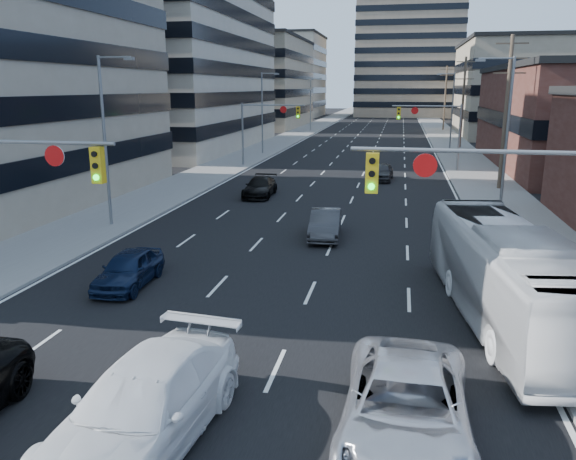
# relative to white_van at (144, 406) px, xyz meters

# --- Properties ---
(road_surface) EXTENTS (18.00, 300.00, 0.02)m
(road_surface) POSITION_rel_white_van_xyz_m (0.24, 127.65, -0.88)
(road_surface) COLOR black
(road_surface) RESTS_ON ground
(sidewalk_left) EXTENTS (5.00, 300.00, 0.15)m
(sidewalk_left) POSITION_rel_white_van_xyz_m (-11.26, 127.65, -0.82)
(sidewalk_left) COLOR slate
(sidewalk_left) RESTS_ON ground
(sidewalk_right) EXTENTS (5.00, 300.00, 0.15)m
(sidewalk_right) POSITION_rel_white_van_xyz_m (11.74, 127.65, -0.82)
(sidewalk_right) COLOR slate
(sidewalk_right) RESTS_ON ground
(office_left_mid) EXTENTS (26.00, 34.00, 28.00)m
(office_left_mid) POSITION_rel_white_van_xyz_m (-26.76, 57.65, 13.11)
(office_left_mid) COLOR #ADA089
(office_left_mid) RESTS_ON ground
(office_left_far) EXTENTS (20.00, 30.00, 16.00)m
(office_left_far) POSITION_rel_white_van_xyz_m (-23.76, 97.65, 7.11)
(office_left_far) COLOR gray
(office_left_far) RESTS_ON ground
(office_right_far) EXTENTS (22.00, 28.00, 14.00)m
(office_right_far) POSITION_rel_white_van_xyz_m (25.24, 85.65, 6.11)
(office_right_far) COLOR gray
(office_right_far) RESTS_ON ground
(apartment_tower) EXTENTS (26.00, 26.00, 58.00)m
(apartment_tower) POSITION_rel_white_van_xyz_m (6.24, 147.65, 28.11)
(apartment_tower) COLOR gray
(apartment_tower) RESTS_ON ground
(bg_block_left) EXTENTS (24.00, 24.00, 20.00)m
(bg_block_left) POSITION_rel_white_van_xyz_m (-27.76, 137.65, 9.11)
(bg_block_left) COLOR #ADA089
(bg_block_left) RESTS_ON ground
(bg_block_right) EXTENTS (22.00, 22.00, 12.00)m
(bg_block_right) POSITION_rel_white_van_xyz_m (32.24, 127.65, 5.11)
(bg_block_right) COLOR gray
(bg_block_right) RESTS_ON ground
(signal_near_left) EXTENTS (6.59, 0.33, 6.00)m
(signal_near_left) POSITION_rel_white_van_xyz_m (-7.22, 5.65, 3.43)
(signal_near_left) COLOR slate
(signal_near_left) RESTS_ON ground
(signal_near_right) EXTENTS (6.59, 0.33, 6.00)m
(signal_near_right) POSITION_rel_white_van_xyz_m (7.69, 5.65, 3.43)
(signal_near_right) COLOR slate
(signal_near_right) RESTS_ON ground
(signal_far_left) EXTENTS (6.09, 0.33, 6.00)m
(signal_far_left) POSITION_rel_white_van_xyz_m (-7.44, 42.65, 3.41)
(signal_far_left) COLOR slate
(signal_far_left) RESTS_ON ground
(signal_far_right) EXTENTS (6.09, 0.33, 6.00)m
(signal_far_right) POSITION_rel_white_van_xyz_m (7.92, 42.65, 3.41)
(signal_far_right) COLOR slate
(signal_far_right) RESTS_ON ground
(utility_pole_block) EXTENTS (2.20, 0.28, 11.00)m
(utility_pole_block) POSITION_rel_white_van_xyz_m (12.44, 33.65, 4.88)
(utility_pole_block) COLOR #4C3D2D
(utility_pole_block) RESTS_ON ground
(utility_pole_midblock) EXTENTS (2.20, 0.28, 11.00)m
(utility_pole_midblock) POSITION_rel_white_van_xyz_m (12.44, 63.65, 4.88)
(utility_pole_midblock) COLOR #4C3D2D
(utility_pole_midblock) RESTS_ON ground
(utility_pole_distant) EXTENTS (2.20, 0.28, 11.00)m
(utility_pole_distant) POSITION_rel_white_van_xyz_m (12.44, 93.65, 4.88)
(utility_pole_distant) COLOR #4C3D2D
(utility_pole_distant) RESTS_ON ground
(streetlight_left_near) EXTENTS (2.03, 0.22, 9.00)m
(streetlight_left_near) POSITION_rel_white_van_xyz_m (-10.10, 17.65, 4.16)
(streetlight_left_near) COLOR slate
(streetlight_left_near) RESTS_ON ground
(streetlight_left_mid) EXTENTS (2.03, 0.22, 9.00)m
(streetlight_left_mid) POSITION_rel_white_van_xyz_m (-10.10, 52.65, 4.16)
(streetlight_left_mid) COLOR slate
(streetlight_left_mid) RESTS_ON ground
(streetlight_left_far) EXTENTS (2.03, 0.22, 9.00)m
(streetlight_left_far) POSITION_rel_white_van_xyz_m (-10.10, 87.65, 4.16)
(streetlight_left_far) COLOR slate
(streetlight_left_far) RESTS_ON ground
(streetlight_right_near) EXTENTS (2.03, 0.22, 9.00)m
(streetlight_right_near) POSITION_rel_white_van_xyz_m (10.58, 22.65, 4.16)
(streetlight_right_near) COLOR slate
(streetlight_right_near) RESTS_ON ground
(streetlight_right_far) EXTENTS (2.03, 0.22, 9.00)m
(streetlight_right_far) POSITION_rel_white_van_xyz_m (10.58, 57.65, 4.16)
(streetlight_right_far) COLOR slate
(streetlight_right_far) RESTS_ON ground
(white_van) EXTENTS (3.07, 6.37, 1.79)m
(white_van) POSITION_rel_white_van_xyz_m (0.00, 0.00, 0.00)
(white_van) COLOR white
(white_van) RESTS_ON ground
(silver_suv) EXTENTS (2.84, 5.94, 1.63)m
(silver_suv) POSITION_rel_white_van_xyz_m (5.44, 1.12, -0.08)
(silver_suv) COLOR silver
(silver_suv) RESTS_ON ground
(transit_bus) EXTENTS (4.21, 11.68, 3.18)m
(transit_bus) POSITION_rel_white_van_xyz_m (8.64, 8.33, 0.70)
(transit_bus) COLOR silver
(transit_bus) RESTS_ON ground
(sedan_blue) EXTENTS (1.81, 4.13, 1.38)m
(sedan_blue) POSITION_rel_white_van_xyz_m (-4.91, 9.07, -0.20)
(sedan_blue) COLOR #0C1833
(sedan_blue) RESTS_ON ground
(sedan_grey_center) EXTENTS (1.79, 4.37, 1.41)m
(sedan_grey_center) POSITION_rel_white_van_xyz_m (1.54, 17.64, -0.19)
(sedan_grey_center) COLOR #313033
(sedan_grey_center) RESTS_ON ground
(sedan_black_far) EXTENTS (2.02, 4.66, 1.33)m
(sedan_black_far) POSITION_rel_white_van_xyz_m (-4.38, 27.78, -0.23)
(sedan_black_far) COLOR black
(sedan_black_far) RESTS_ON ground
(sedan_grey_right) EXTENTS (1.91, 4.27, 1.43)m
(sedan_grey_right) POSITION_rel_white_van_xyz_m (3.73, 36.51, -0.18)
(sedan_grey_right) COLOR #323234
(sedan_grey_right) RESTS_ON ground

